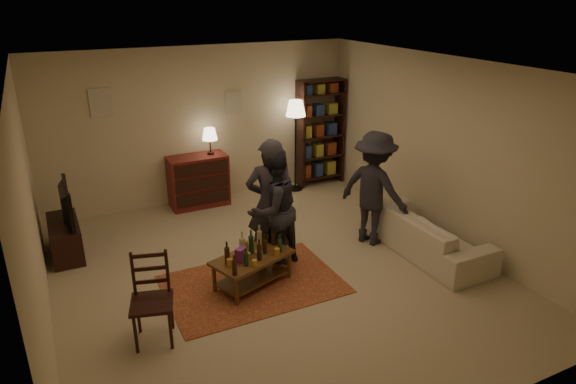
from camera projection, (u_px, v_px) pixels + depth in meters
floor at (275, 273)px, 6.89m from camera, size 6.00×6.00×0.00m
room_shell at (162, 103)px, 8.44m from camera, size 6.00×6.00×6.00m
rug at (253, 284)px, 6.61m from camera, size 2.20×1.50×0.01m
coffee_table at (252, 259)px, 6.47m from camera, size 1.14×0.85×0.75m
dining_chair at (152, 295)px, 5.43m from camera, size 0.54×0.54×1.01m
tv_stand at (64, 230)px, 7.24m from camera, size 0.40×1.00×1.06m
dresser at (199, 180)px, 8.90m from camera, size 1.00×0.50×1.36m
bookshelf at (320, 131)px, 9.75m from camera, size 0.90×0.34×2.02m
floor_lamp at (296, 115)px, 9.25m from camera, size 0.36×0.36×1.70m
sofa at (425, 232)px, 7.35m from camera, size 0.81×2.08×0.61m
person_left at (271, 204)px, 6.80m from camera, size 0.76×0.62×1.79m
person_right at (272, 209)px, 6.78m from camera, size 1.00×0.90×1.67m
person_by_sofa at (374, 189)px, 7.45m from camera, size 1.01×1.26×1.70m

